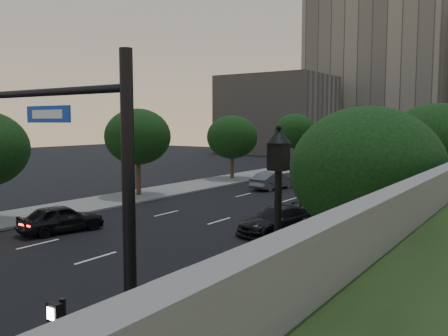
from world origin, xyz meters
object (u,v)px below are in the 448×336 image
Objects in this scene: sedan_far_left at (365,162)px; pedestrian_a at (254,305)px; sedan_mid_left at (273,180)px; pedestrian_c at (377,243)px; traffic_signal_mast at (90,225)px; sedan_near_right at (276,220)px; street_lamp at (278,244)px; pedestrian_b at (385,279)px; sedan_near_left at (61,218)px; sedan_far_right at (401,179)px.

sedan_far_left is 2.88× the size of pedestrian_a.
pedestrian_c is at bearing 136.70° from sedan_mid_left.
traffic_signal_mast is at bearing 101.94° from sedan_far_left.
traffic_signal_mast is 1.50× the size of sedan_near_right.
sedan_near_right is (7.16, -36.79, -0.06)m from sedan_far_left.
street_lamp is 1.67m from pedestrian_a.
pedestrian_b is at bearing 133.25° from sedan_mid_left.
sedan_near_right is at bearing -132.36° from sedan_near_left.
sedan_near_left is 20.18m from sedan_mid_left.
pedestrian_a is 1.00× the size of pedestrian_b.
sedan_far_left is at bearing -78.64° from sedan_near_left.
sedan_near_left is at bearing -91.61° from sedan_far_right.
pedestrian_c is at bearing -154.09° from sedan_near_left.
sedan_far_left reaches higher than sedan_near_right.
sedan_far_right is 2.07× the size of pedestrian_b.
sedan_near_right is 2.74× the size of pedestrian_c.
pedestrian_a is 4.46m from pedestrian_b.
traffic_signal_mast reaches higher than street_lamp.
traffic_signal_mast is 12.68m from pedestrian_c.
traffic_signal_mast is 1.54× the size of sedan_mid_left.
sedan_far_right is (-5.03, 32.80, -1.98)m from street_lamp.
street_lamp is 1.06× the size of sedan_far_left.
traffic_signal_mast is 1.25× the size of street_lamp.
pedestrian_a is (12.50, -48.04, 0.33)m from sedan_far_left.
sedan_near_right is 10.54m from pedestrian_b.
sedan_near_right is at bearing 100.95° from sedan_far_left.
sedan_near_right is 2.53× the size of pedestrian_a.
street_lamp is 33.24m from sedan_far_right.
traffic_signal_mast is at bearing 159.62° from sedan_near_left.
pedestrian_c is (5.20, -24.84, 0.35)m from sedan_far_right.
sedan_near_left reaches higher than sedan_near_right.
street_lamp is at bearing 65.67° from traffic_signal_mast.
pedestrian_b is (15.31, -21.36, 0.33)m from sedan_mid_left.
pedestrian_a is at bearing 104.52° from sedan_far_left.
sedan_near_left is 0.92× the size of sedan_near_right.
sedan_far_right is 2.08× the size of pedestrian_a.
sedan_near_right is at bearing -73.93° from sedan_far_right.
sedan_far_right is (7.94, -14.90, -0.09)m from sedan_far_left.
sedan_far_left is at bearing 105.22° from street_lamp.
sedan_near_right is (9.26, 6.13, -0.06)m from sedan_near_left.
pedestrian_c is (5.99, -2.95, 0.33)m from sedan_near_right.
sedan_mid_left is (-13.60, 24.91, -1.89)m from street_lamp.
pedestrian_c is (15.25, 3.17, 0.27)m from sedan_near_left.
sedan_near_left is 15.57m from pedestrian_c.
pedestrian_b is (7.53, -7.36, 0.40)m from sedan_near_right.
pedestrian_b is (3.64, 7.81, -2.60)m from traffic_signal_mast.
street_lamp is 28.44m from sedan_mid_left.
pedestrian_c is at bearing 80.26° from traffic_signal_mast.
street_lamp is 4.24m from pedestrian_b.
sedan_far_left is (0.62, 22.79, -0.01)m from sedan_mid_left.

